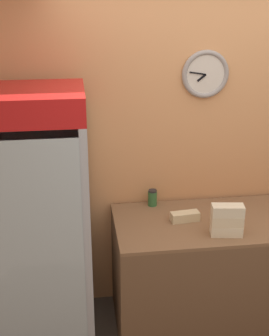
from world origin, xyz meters
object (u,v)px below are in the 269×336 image
(condiment_jar, at_px, (152,198))
(sandwich_stack_middle, at_px, (227,220))
(sandwich_flat_left, at_px, (185,217))
(sandwich_stack_top, at_px, (228,210))
(sandwich_stack_bottom, at_px, (226,230))
(beverage_cooler, at_px, (40,209))

(condiment_jar, bearing_deg, sandwich_stack_middle, -50.65)
(sandwich_flat_left, bearing_deg, sandwich_stack_top, -45.59)
(sandwich_stack_top, distance_m, sandwich_flat_left, 0.37)
(sandwich_stack_bottom, bearing_deg, beverage_cooler, 167.42)
(sandwich_stack_middle, height_order, condiment_jar, sandwich_stack_middle)
(sandwich_stack_top, height_order, condiment_jar, sandwich_stack_top)
(beverage_cooler, bearing_deg, sandwich_stack_bottom, -12.58)
(sandwich_flat_left, distance_m, condiment_jar, 0.34)
(sandwich_stack_top, xyz_separation_m, sandwich_flat_left, (-0.23, 0.24, -0.15))
(beverage_cooler, xyz_separation_m, condiment_jar, (0.85, 0.24, -0.08))
(sandwich_flat_left, bearing_deg, condiment_jar, 124.40)
(sandwich_stack_top, bearing_deg, sandwich_stack_bottom, 0.00)
(beverage_cooler, relative_size, sandwich_stack_top, 8.38)
(sandwich_stack_bottom, relative_size, condiment_jar, 1.76)
(sandwich_flat_left, height_order, condiment_jar, condiment_jar)
(sandwich_stack_bottom, distance_m, condiment_jar, 0.68)
(sandwich_stack_bottom, xyz_separation_m, sandwich_flat_left, (-0.23, 0.24, -0.00))
(sandwich_stack_bottom, xyz_separation_m, condiment_jar, (-0.43, 0.52, 0.03))
(sandwich_stack_middle, bearing_deg, sandwich_flat_left, 134.41)
(sandwich_stack_middle, height_order, sandwich_stack_top, sandwich_stack_top)
(sandwich_flat_left, bearing_deg, sandwich_stack_middle, -45.59)
(beverage_cooler, xyz_separation_m, sandwich_stack_bottom, (1.28, -0.28, -0.10))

